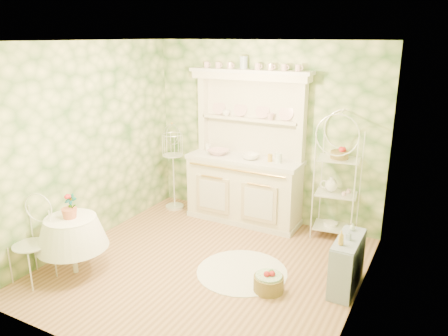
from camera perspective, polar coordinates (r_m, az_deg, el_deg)
The scene contains 22 objects.
floor at distance 5.57m, azimuth -2.48°, elevation -12.74°, with size 3.60×3.60×0.00m, color tan.
ceiling at distance 4.84m, azimuth -2.90°, elevation 16.25°, with size 3.60×3.60×0.00m, color white.
wall_left at distance 6.13m, azimuth -17.33°, elevation 2.89°, with size 3.60×3.60×0.00m, color beige.
wall_right at distance 4.44m, azimuth 17.76°, elevation -2.37°, with size 3.60×3.60×0.00m, color beige.
wall_back at distance 6.60m, azimuth 5.33°, elevation 4.57°, with size 3.60×3.60×0.00m, color beige.
wall_front at distance 3.70m, azimuth -17.10°, elevation -6.21°, with size 3.60×3.60×0.00m, color beige.
kitchen_dresser at distance 6.48m, azimuth 2.68°, elevation 2.52°, with size 1.87×0.61×2.29m, color white.
bakers_rack at distance 6.19m, azimuth 14.62°, elevation -1.11°, with size 0.56×0.40×1.79m, color white.
side_shelf at distance 5.19m, azimuth 15.76°, elevation -11.86°, with size 0.27×0.73×0.62m, color #96A1BF.
round_table at distance 5.59m, azimuth -19.07°, elevation -9.84°, with size 0.59×0.59×0.65m, color white.
cafe_chair at distance 5.55m, azimuth -23.97°, elevation -9.20°, with size 0.41×0.41×0.90m, color white.
birdcage_stand at distance 7.12m, azimuth -6.64°, elevation 0.25°, with size 0.34×0.34×1.45m, color white.
floor_basket at distance 5.07m, azimuth 5.84°, elevation -14.53°, with size 0.36×0.36×0.23m, color olive.
lace_rug at distance 5.46m, azimuth 2.35°, elevation -13.37°, with size 1.10×1.10×0.01m, color white.
bowl_floral at distance 6.68m, azimuth -0.74°, elevation 1.85°, with size 0.31×0.31×0.08m, color white.
bowl_white at distance 6.43m, azimuth 3.47°, elevation 1.22°, with size 0.26×0.26×0.08m, color white.
cup_left at distance 6.69m, azimuth 0.29°, elevation 7.07°, with size 0.11×0.11×0.09m, color white.
cup_right at distance 6.39m, azimuth 6.07°, elevation 6.51°, with size 0.11×0.11×0.10m, color white.
potted_geranium at distance 5.39m, azimuth -19.31°, elevation -4.77°, with size 0.15×0.10×0.28m, color #3F7238.
bottle_amber at distance 4.86m, azimuth 15.04°, elevation -8.95°, with size 0.06×0.06×0.16m, color gold.
bottle_blue at distance 5.01m, azimuth 15.97°, elevation -8.59°, with size 0.05×0.05×0.11m, color #94A7C0.
bottle_glass at distance 5.25m, azimuth 16.41°, elevation -7.50°, with size 0.07×0.07×0.09m, color silver.
Camera 1 is at (2.48, -4.16, 2.76)m, focal length 35.00 mm.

